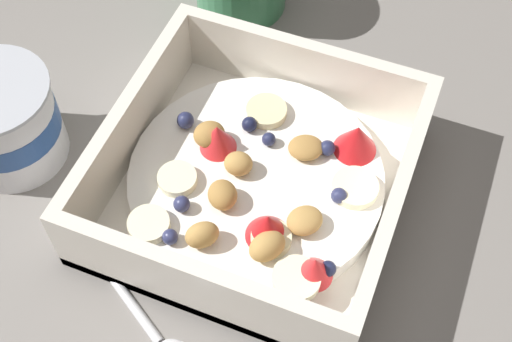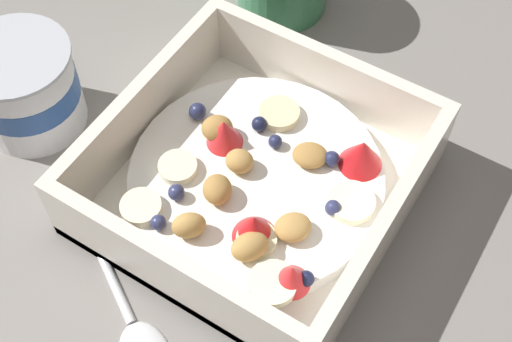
{
  "view_description": "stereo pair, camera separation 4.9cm",
  "coord_description": "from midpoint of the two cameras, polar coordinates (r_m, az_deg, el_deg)",
  "views": [
    {
      "loc": [
        -0.24,
        -0.12,
        0.44
      ],
      "look_at": [
        0.02,
        -0.01,
        0.03
      ],
      "focal_mm": 49.17,
      "sensor_mm": 36.0,
      "label": 1
    },
    {
      "loc": [
        -0.22,
        -0.16,
        0.44
      ],
      "look_at": [
        0.02,
        -0.01,
        0.03
      ],
      "focal_mm": 49.17,
      "sensor_mm": 36.0,
      "label": 2
    }
  ],
  "objects": [
    {
      "name": "fruit_bowl",
      "position": [
        0.5,
        -2.69,
        -0.99
      ],
      "size": [
        0.21,
        0.21,
        0.06
      ],
      "color": "white",
      "rests_on": "ground"
    },
    {
      "name": "spoon",
      "position": [
        0.47,
        -11.13,
        -13.35
      ],
      "size": [
        0.1,
        0.16,
        0.01
      ],
      "color": "silver",
      "rests_on": "ground"
    },
    {
      "name": "ground_plane",
      "position": [
        0.52,
        -4.75,
        -3.03
      ],
      "size": [
        2.4,
        2.4,
        0.0
      ],
      "primitive_type": "plane",
      "color": "gray"
    },
    {
      "name": "yogurt_cup",
      "position": [
        0.55,
        -22.31,
        3.59
      ],
      "size": [
        0.08,
        0.08,
        0.07
      ],
      "color": "white",
      "rests_on": "ground"
    }
  ]
}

